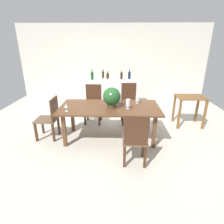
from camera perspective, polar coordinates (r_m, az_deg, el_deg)
ground_plane at (r=4.41m, az=-0.56°, el=-6.23°), size 7.04×7.04×0.00m
back_wall at (r=6.56m, az=0.29°, el=14.68°), size 6.40×0.10×2.60m
dining_table at (r=3.88m, az=-0.76°, el=0.62°), size 2.09×1.02×0.75m
chair_far_right at (r=4.81m, az=5.26°, el=3.23°), size 0.44×0.43×1.03m
chair_far_left at (r=4.85m, az=-5.83°, el=3.15°), size 0.46×0.43×0.99m
chair_head_end at (r=4.19m, az=-18.62°, el=-1.27°), size 0.45×0.44×0.92m
chair_near_right at (r=3.09m, az=7.30°, el=-8.08°), size 0.43×0.43×0.96m
flower_centerpiece at (r=3.73m, az=-0.09°, el=4.69°), size 0.36×0.36×0.42m
crystal_vase_left at (r=4.14m, az=2.15°, el=4.67°), size 0.10×0.10×0.18m
crystal_vase_center_near at (r=4.08m, az=8.01°, el=4.05°), size 0.09×0.09×0.16m
crystal_vase_right at (r=3.70m, az=5.05°, el=2.77°), size 0.09×0.09×0.20m
wine_glass at (r=3.66m, az=-14.14°, el=1.87°), size 0.07×0.07×0.16m
kitchen_counter at (r=5.80m, az=0.56°, el=5.59°), size 1.59×0.54×0.96m
wine_bottle_tall at (r=5.59m, az=-6.22°, el=11.19°), size 0.08×0.08×0.30m
wine_bottle_amber at (r=5.80m, az=-2.82°, el=11.58°), size 0.07×0.07×0.28m
wine_bottle_clear at (r=5.62m, az=2.97°, el=11.20°), size 0.07×0.07×0.25m
wine_bottle_green at (r=5.71m, az=5.43°, el=11.35°), size 0.08×0.08×0.29m
wine_bottle_dark at (r=5.73m, az=-1.36°, el=11.24°), size 0.08×0.08×0.23m
side_table at (r=4.96m, az=23.09°, el=2.42°), size 0.69×0.54×0.77m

